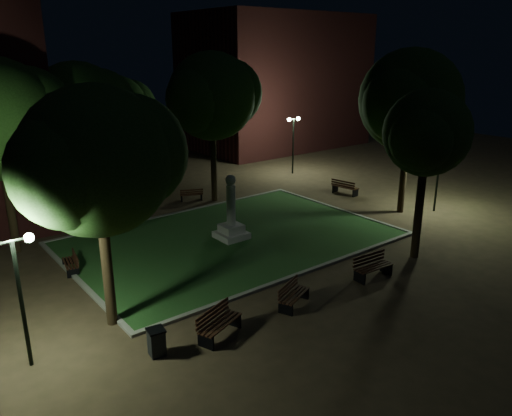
{
  "coord_description": "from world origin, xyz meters",
  "views": [
    {
      "loc": [
        -13.25,
        -16.83,
        9.03
      ],
      "look_at": [
        0.76,
        1.0,
        1.73
      ],
      "focal_mm": 35.0,
      "sensor_mm": 36.0,
      "label": 1
    }
  ],
  "objects_px": {
    "bench_left_side": "(72,263)",
    "bench_right_side": "(345,188)",
    "bench_west_near": "(218,324)",
    "monument": "(231,221)",
    "trash_bin": "(157,342)",
    "bench_near_left": "(293,295)",
    "bench_near_right": "(372,267)",
    "bench_far_side": "(191,195)"
  },
  "relations": [
    {
      "from": "monument",
      "to": "bench_left_side",
      "type": "bearing_deg",
      "value": 171.14
    },
    {
      "from": "monument",
      "to": "bench_left_side",
      "type": "relative_size",
      "value": 2.14
    },
    {
      "from": "monument",
      "to": "bench_near_left",
      "type": "height_order",
      "value": "monument"
    },
    {
      "from": "bench_west_near",
      "to": "bench_near_right",
      "type": "bearing_deg",
      "value": -22.4
    },
    {
      "from": "bench_left_side",
      "to": "bench_far_side",
      "type": "bearing_deg",
      "value": 131.53
    },
    {
      "from": "bench_far_side",
      "to": "bench_left_side",
      "type": "bearing_deg",
      "value": 55.07
    },
    {
      "from": "bench_west_near",
      "to": "monument",
      "type": "bearing_deg",
      "value": 31.25
    },
    {
      "from": "bench_right_side",
      "to": "bench_near_right",
      "type": "bearing_deg",
      "value": 128.42
    },
    {
      "from": "monument",
      "to": "bench_far_side",
      "type": "xyz_separation_m",
      "value": [
        1.87,
        6.88,
        -0.59
      ]
    },
    {
      "from": "bench_left_side",
      "to": "bench_near_right",
      "type": "bearing_deg",
      "value": 59.17
    },
    {
      "from": "bench_left_side",
      "to": "bench_far_side",
      "type": "distance_m",
      "value": 10.94
    },
    {
      "from": "bench_near_left",
      "to": "bench_west_near",
      "type": "xyz_separation_m",
      "value": [
        -3.28,
        -0.01,
        0.04
      ]
    },
    {
      "from": "bench_west_near",
      "to": "bench_left_side",
      "type": "xyz_separation_m",
      "value": [
        -2.07,
        7.97,
        -0.09
      ]
    },
    {
      "from": "bench_west_near",
      "to": "bench_right_side",
      "type": "height_order",
      "value": "bench_west_near"
    },
    {
      "from": "monument",
      "to": "bench_west_near",
      "type": "xyz_separation_m",
      "value": [
        -5.38,
        -6.81,
        -0.5
      ]
    },
    {
      "from": "bench_far_side",
      "to": "trash_bin",
      "type": "distance_m",
      "value": 16.32
    },
    {
      "from": "bench_far_side",
      "to": "bench_right_side",
      "type": "bearing_deg",
      "value": 173.38
    },
    {
      "from": "monument",
      "to": "trash_bin",
      "type": "xyz_separation_m",
      "value": [
        -7.45,
        -6.51,
        -0.51
      ]
    },
    {
      "from": "bench_left_side",
      "to": "bench_far_side",
      "type": "relative_size",
      "value": 1.01
    },
    {
      "from": "monument",
      "to": "bench_near_right",
      "type": "height_order",
      "value": "monument"
    },
    {
      "from": "bench_far_side",
      "to": "monument",
      "type": "bearing_deg",
      "value": 98.31
    },
    {
      "from": "trash_bin",
      "to": "bench_near_left",
      "type": "bearing_deg",
      "value": -3.16
    },
    {
      "from": "bench_right_side",
      "to": "trash_bin",
      "type": "xyz_separation_m",
      "value": [
        -17.8,
        -8.47,
        -0.01
      ]
    },
    {
      "from": "bench_near_right",
      "to": "bench_right_side",
      "type": "distance_m",
      "value": 12.25
    },
    {
      "from": "bench_right_side",
      "to": "bench_left_side",
      "type": "bearing_deg",
      "value": 83.54
    },
    {
      "from": "monument",
      "to": "bench_near_left",
      "type": "xyz_separation_m",
      "value": [
        -2.1,
        -6.8,
        -0.54
      ]
    },
    {
      "from": "bench_west_near",
      "to": "bench_far_side",
      "type": "relative_size",
      "value": 1.26
    },
    {
      "from": "bench_near_right",
      "to": "bench_left_side",
      "type": "relative_size",
      "value": 1.22
    },
    {
      "from": "bench_left_side",
      "to": "monument",
      "type": "bearing_deg",
      "value": 91.14
    },
    {
      "from": "bench_near_left",
      "to": "bench_west_near",
      "type": "height_order",
      "value": "bench_west_near"
    },
    {
      "from": "bench_near_left",
      "to": "bench_right_side",
      "type": "relative_size",
      "value": 0.93
    },
    {
      "from": "bench_right_side",
      "to": "bench_far_side",
      "type": "height_order",
      "value": "bench_right_side"
    },
    {
      "from": "bench_near_right",
      "to": "bench_west_near",
      "type": "height_order",
      "value": "bench_near_right"
    },
    {
      "from": "monument",
      "to": "bench_near_left",
      "type": "distance_m",
      "value": 7.14
    },
    {
      "from": "monument",
      "to": "bench_far_side",
      "type": "bearing_deg",
      "value": 74.77
    },
    {
      "from": "monument",
      "to": "bench_right_side",
      "type": "relative_size",
      "value": 1.75
    },
    {
      "from": "trash_bin",
      "to": "bench_left_side",
      "type": "bearing_deg",
      "value": 90.0
    },
    {
      "from": "bench_left_side",
      "to": "bench_right_side",
      "type": "distance_m",
      "value": 17.82
    },
    {
      "from": "bench_near_left",
      "to": "bench_right_side",
      "type": "distance_m",
      "value": 15.22
    },
    {
      "from": "bench_right_side",
      "to": "bench_far_side",
      "type": "distance_m",
      "value": 9.8
    },
    {
      "from": "bench_left_side",
      "to": "bench_west_near",
      "type": "bearing_deg",
      "value": 24.57
    },
    {
      "from": "bench_west_near",
      "to": "bench_right_side",
      "type": "bearing_deg",
      "value": 8.69
    }
  ]
}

